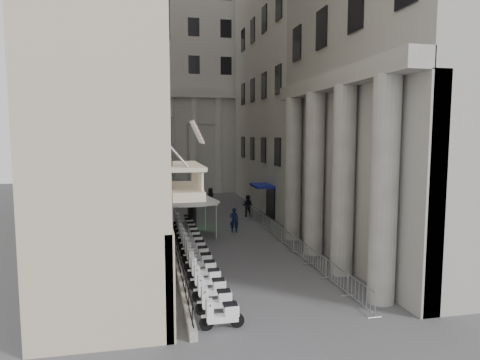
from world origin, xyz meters
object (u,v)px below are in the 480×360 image
object	(u,v)px
pedestrian_a	(234,220)
pedestrian_b	(247,206)
street_lamp	(192,164)
info_kiosk	(192,218)
scooter_0	(223,329)
security_tent	(193,196)

from	to	relation	value
pedestrian_a	pedestrian_b	distance (m)	6.52
street_lamp	pedestrian_a	size ratio (longest dim) A/B	4.41
street_lamp	info_kiosk	bearing A→B (deg)	-120.02
info_kiosk	pedestrian_b	xyz separation A→B (m)	(5.49, 4.46, 0.05)
info_kiosk	scooter_0	bearing A→B (deg)	-116.93
scooter_0	pedestrian_b	distance (m)	22.83
street_lamp	security_tent	bearing A→B (deg)	-119.26
security_tent	street_lamp	bearing A→B (deg)	84.88
security_tent	street_lamp	size ratio (longest dim) A/B	0.53
pedestrian_b	scooter_0	bearing A→B (deg)	99.70
security_tent	street_lamp	world-z (taller)	street_lamp
security_tent	pedestrian_a	xyz separation A→B (m)	(3.20, 0.57, -2.07)
scooter_0	info_kiosk	xyz separation A→B (m)	(0.61, 17.51, 0.94)
security_tent	pedestrian_a	distance (m)	3.85
security_tent	pedestrian_b	distance (m)	8.93
scooter_0	info_kiosk	bearing A→B (deg)	-2.19
security_tent	street_lamp	distance (m)	5.45
security_tent	pedestrian_b	world-z (taller)	security_tent
info_kiosk	pedestrian_a	distance (m)	3.43
security_tent	pedestrian_b	xyz separation A→B (m)	(5.65, 6.61, -2.03)
info_kiosk	pedestrian_a	bearing A→B (deg)	-52.41
security_tent	info_kiosk	size ratio (longest dim) A/B	2.40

